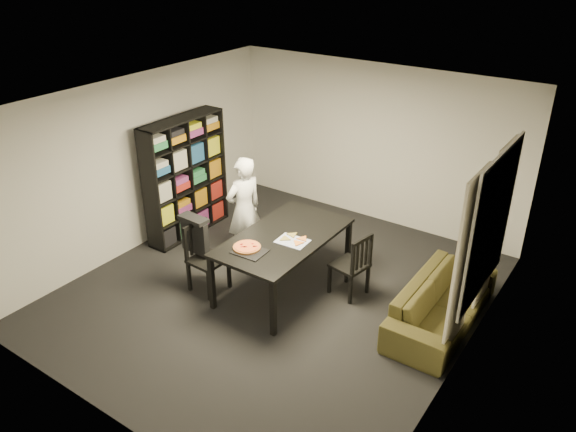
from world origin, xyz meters
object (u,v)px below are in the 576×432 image
Objects in this scene: bookshelf at (186,177)px; dining_table at (284,240)px; sofa at (442,303)px; pepperoni_pizza at (247,247)px; chair_right at (355,262)px; chair_left at (203,252)px; person at (244,210)px; baking_tray at (250,252)px.

bookshelf reaches higher than dining_table.
pepperoni_pizza is at bearing 114.27° from sofa.
chair_left is at bearing -50.83° from chair_right.
sofa is at bearing 24.27° from pepperoni_pizza.
pepperoni_pizza is at bearing -82.20° from chair_left.
sofa is (4.23, 0.01, -0.66)m from bookshelf.
bookshelf is 0.97× the size of sofa.
person is 3.99× the size of baking_tray.
chair_right reaches higher than dining_table.
baking_tray is (-0.11, -0.58, 0.08)m from dining_table.
person is 1.22m from baking_tray.
bookshelf reaches higher than chair_left.
baking_tray is (2.07, -1.05, -0.14)m from bookshelf.
dining_table is 1.21× the size of person.
dining_table is 0.60m from baking_tray.
bookshelf is at bearing 153.36° from pepperoni_pizza.
bookshelf is 3.09m from chair_right.
chair_right is at bearing 44.13° from baking_tray.
chair_right is (0.87, 0.37, -0.21)m from dining_table.
person reaches higher than baking_tray.
chair_right reaches higher than baking_tray.
pepperoni_pizza is at bearing -26.64° from bookshelf.
pepperoni_pizza is (0.72, 0.06, 0.28)m from chair_left.
chair_right is at bearing 22.89° from dining_table.
pepperoni_pizza is (-0.08, 0.04, 0.02)m from baking_tray.
dining_table is at bearing 71.11° from pepperoni_pizza.
chair_left reaches higher than sofa.
chair_right is (1.77, 0.97, -0.03)m from chair_left.
person is (-0.02, 0.92, 0.25)m from chair_left.
person is 0.81× the size of sofa.
baking_tray is 1.14× the size of pepperoni_pizza.
bookshelf is at bearing 90.07° from sofa.
person reaches higher than dining_table.
bookshelf is at bearing 53.53° from chair_left.
baking_tray reaches higher than sofa.
dining_table is 5.49× the size of pepperoni_pizza.
pepperoni_pizza is at bearing 57.07° from person.
chair_left is 2.72× the size of pepperoni_pizza.
person reaches higher than sofa.
dining_table reaches higher than sofa.
chair_left is 0.60× the size of person.
person is at bearing 131.79° from baking_tray.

